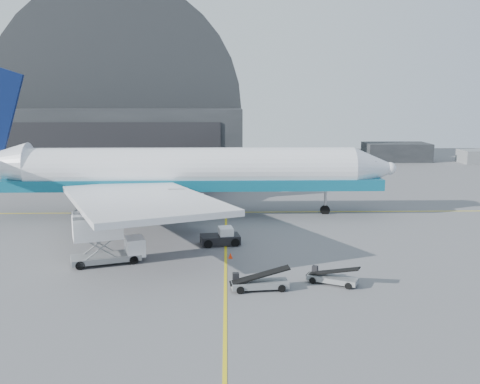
{
  "coord_description": "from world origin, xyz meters",
  "views": [
    {
      "loc": [
        0.18,
        -46.15,
        14.8
      ],
      "look_at": [
        1.53,
        9.76,
        4.5
      ],
      "focal_mm": 40.0,
      "sensor_mm": 36.0,
      "label": 1
    }
  ],
  "objects_px": {
    "catering_truck": "(104,239)",
    "pushback_tug": "(221,238)",
    "airliner": "(174,172)",
    "belt_loader_a": "(259,283)",
    "belt_loader_b": "(332,278)"
  },
  "relations": [
    {
      "from": "airliner",
      "to": "catering_truck",
      "type": "distance_m",
      "value": 20.01
    },
    {
      "from": "airliner",
      "to": "belt_loader_b",
      "type": "bearing_deg",
      "value": -59.21
    },
    {
      "from": "airliner",
      "to": "belt_loader_b",
      "type": "xyz_separation_m",
      "value": [
        14.81,
        -24.85,
        -4.92
      ]
    },
    {
      "from": "catering_truck",
      "to": "pushback_tug",
      "type": "xyz_separation_m",
      "value": [
        10.2,
        5.87,
        -1.54
      ]
    },
    {
      "from": "airliner",
      "to": "belt_loader_a",
      "type": "distance_m",
      "value": 27.93
    },
    {
      "from": "belt_loader_a",
      "to": "pushback_tug",
      "type": "bearing_deg",
      "value": 97.69
    },
    {
      "from": "catering_truck",
      "to": "belt_loader_b",
      "type": "relative_size",
      "value": 1.63
    },
    {
      "from": "catering_truck",
      "to": "belt_loader_a",
      "type": "height_order",
      "value": "catering_truck"
    },
    {
      "from": "catering_truck",
      "to": "pushback_tug",
      "type": "distance_m",
      "value": 11.87
    },
    {
      "from": "belt_loader_a",
      "to": "belt_loader_b",
      "type": "distance_m",
      "value": 5.97
    },
    {
      "from": "pushback_tug",
      "to": "belt_loader_b",
      "type": "relative_size",
      "value": 1.0
    },
    {
      "from": "airliner",
      "to": "belt_loader_b",
      "type": "relative_size",
      "value": 13.34
    },
    {
      "from": "belt_loader_b",
      "to": "pushback_tug",
      "type": "bearing_deg",
      "value": 154.37
    },
    {
      "from": "belt_loader_b",
      "to": "belt_loader_a",
      "type": "bearing_deg",
      "value": -142.24
    },
    {
      "from": "catering_truck",
      "to": "pushback_tug",
      "type": "bearing_deg",
      "value": 11.48
    }
  ]
}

